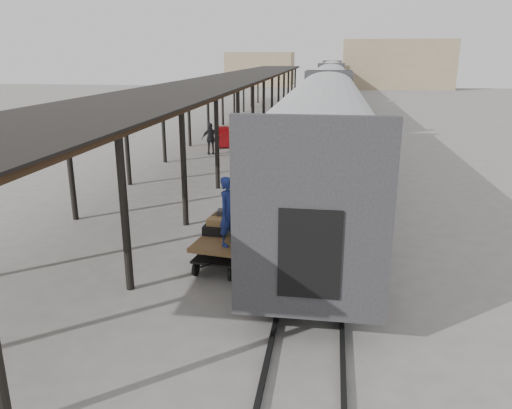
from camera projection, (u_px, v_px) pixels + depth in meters
The scene contains 11 objects.
ground at pixel (202, 261), 14.33m from camera, with size 160.00×160.00×0.00m, color slate.
train at pixel (329, 89), 45.07m from camera, with size 3.45×76.01×4.01m.
canopy at pixel (238, 78), 36.37m from camera, with size 4.90×64.30×4.15m.
rails at pixel (328, 118), 46.03m from camera, with size 1.54×150.00×0.12m.
building_far at pixel (396, 64), 84.98m from camera, with size 18.00×10.00×8.00m, color tan.
building_left at pixel (260, 69), 92.49m from camera, with size 12.00×8.00×6.00m, color tan.
baggage_cart at pixel (225, 243), 13.93m from camera, with size 1.58×2.56×0.86m.
suitcase_stack at pixel (225, 224), 14.16m from camera, with size 1.33×1.18×0.59m.
luggage_tug at pixel (223, 138), 31.75m from camera, with size 1.22×1.59×1.24m.
porter at pixel (229, 211), 12.95m from camera, with size 0.67×0.44×1.84m, color navy.
pedestrian at pixel (211, 139), 29.25m from camera, with size 1.08×0.45×1.85m, color black.
Camera 1 is at (3.51, -12.86, 5.71)m, focal length 35.00 mm.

